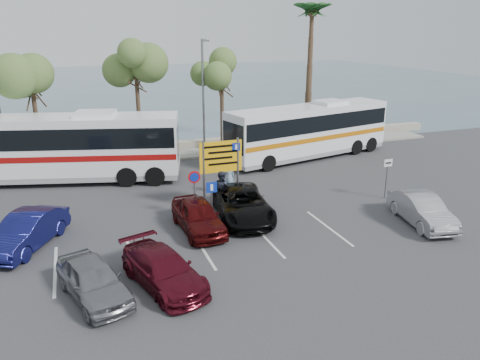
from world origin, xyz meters
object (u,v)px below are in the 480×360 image
object	(u,v)px
coach_bus_right	(309,132)
pedestrian_far	(222,189)
car_silver_a	(93,280)
coach_bus_left	(64,150)
pedestrian_near	(229,177)
direction_sign	(221,162)
car_red	(198,216)
car_silver_b	(422,210)
suv_black	(242,204)
car_maroon	(163,270)
car_blue	(27,231)
street_lamp_right	(203,92)

from	to	relation	value
coach_bus_right	pedestrian_far	xyz separation A→B (m)	(-8.77, -7.31, -0.85)
car_silver_a	coach_bus_left	bearing A→B (deg)	76.08
pedestrian_near	direction_sign	bearing A→B (deg)	46.32
coach_bus_right	pedestrian_near	world-z (taller)	coach_bus_right
car_red	pedestrian_far	bearing A→B (deg)	49.23
car_silver_b	pedestrian_near	xyz separation A→B (m)	(-7.24, 6.97, 0.29)
suv_black	pedestrian_near	world-z (taller)	pedestrian_near
car_red	suv_black	world-z (taller)	suv_black
coach_bus_left	car_maroon	distance (m)	14.43
car_blue	pedestrian_far	world-z (taller)	pedestrian_far
car_silver_a	direction_sign	bearing A→B (deg)	27.78
coach_bus_right	car_silver_b	xyz separation A→B (m)	(-0.57, -12.53, -1.12)
coach_bus_left	pedestrian_far	world-z (taller)	coach_bus_left
suv_black	street_lamp_right	bearing A→B (deg)	90.60
car_maroon	pedestrian_near	world-z (taller)	pedestrian_near
coach_bus_right	pedestrian_far	bearing A→B (deg)	-140.21
car_blue	pedestrian_near	size ratio (longest dim) A/B	2.25
car_maroon	pedestrian_near	xyz separation A→B (m)	(5.28, 8.44, 0.36)
car_silver_a	pedestrian_near	size ratio (longest dim) A/B	2.02
car_silver_a	car_silver_b	bearing A→B (deg)	-11.67
car_maroon	pedestrian_far	bearing A→B (deg)	40.15
car_blue	pedestrian_far	bearing A→B (deg)	39.19
direction_sign	car_blue	world-z (taller)	direction_sign
street_lamp_right	car_silver_b	bearing A→B (deg)	-68.14
coach_bus_left	car_silver_b	world-z (taller)	coach_bus_left
pedestrian_far	suv_black	bearing A→B (deg)	173.60
car_silver_b	direction_sign	bearing A→B (deg)	158.11
car_silver_b	coach_bus_right	bearing A→B (deg)	97.92
car_red	coach_bus_right	bearing A→B (deg)	39.67
coach_bus_left	suv_black	distance (m)	12.12
coach_bus_left	car_silver_a	world-z (taller)	coach_bus_left
direction_sign	car_maroon	world-z (taller)	direction_sign
car_maroon	car_silver_b	xyz separation A→B (m)	(12.52, 1.47, 0.07)
street_lamp_right	direction_sign	xyz separation A→B (m)	(-2.00, -10.32, -2.17)
suv_black	car_silver_b	bearing A→B (deg)	-16.99
street_lamp_right	car_red	xyz separation A→B (m)	(-3.88, -12.77, -3.87)
car_silver_a	street_lamp_right	bearing A→B (deg)	45.70
car_blue	car_silver_b	size ratio (longest dim) A/B	1.05
coach_bus_left	pedestrian_far	xyz separation A→B (m)	(7.53, -7.31, -0.98)
car_maroon	car_silver_b	world-z (taller)	car_silver_b
street_lamp_right	car_maroon	xyz separation A→B (m)	(-6.28, -17.02, -3.97)
car_silver_b	pedestrian_far	size ratio (longest dim) A/B	2.17
car_silver_b	street_lamp_right	bearing A→B (deg)	122.38
car_blue	suv_black	distance (m)	9.60
car_silver_a	suv_black	bearing A→B (deg)	17.48
car_silver_a	car_maroon	xyz separation A→B (m)	(2.40, 0.00, -0.05)
street_lamp_right	coach_bus_left	bearing A→B (deg)	-162.37
coach_bus_left	car_silver_a	distance (m)	14.08
direction_sign	suv_black	size ratio (longest dim) A/B	0.68
car_red	suv_black	size ratio (longest dim) A/B	0.81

